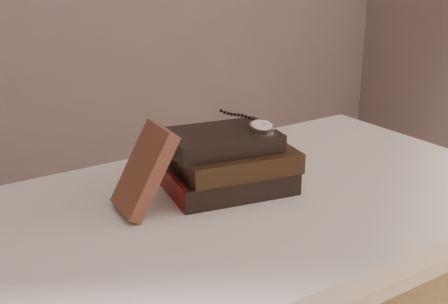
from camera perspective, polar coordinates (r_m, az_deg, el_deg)
table at (r=1.11m, az=3.28°, el=-8.40°), size 1.00×0.60×0.75m
book_stack at (r=1.07m, az=0.51°, el=-1.06°), size 0.25×0.20×0.11m
journal at (r=0.99m, az=-7.75°, el=-1.75°), size 0.10×0.11×0.15m
pocket_watch at (r=1.07m, az=3.43°, el=2.61°), size 0.05×0.15×0.02m
eyeglasses at (r=1.11m, az=-4.80°, el=0.20°), size 0.11×0.12×0.04m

